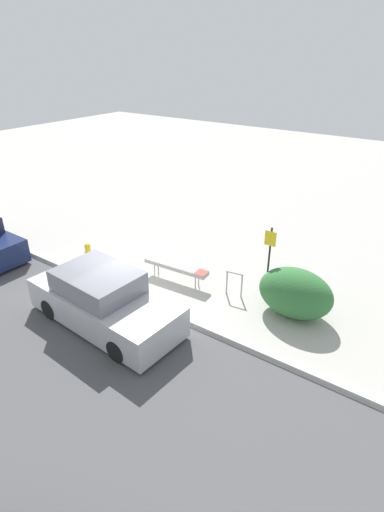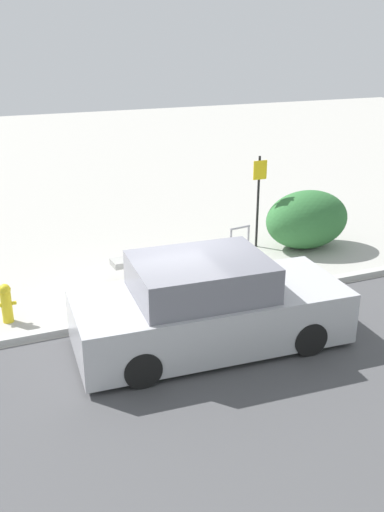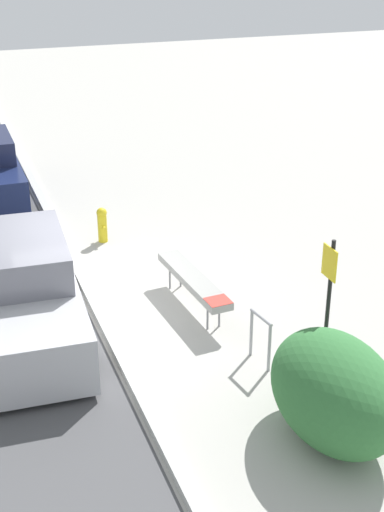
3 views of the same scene
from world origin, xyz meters
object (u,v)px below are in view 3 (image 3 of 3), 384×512
at_px(bike_rack, 260,335).
at_px(fire_hydrant, 102,224).
at_px(sign_post, 328,300).
at_px(parked_car_near, 17,292).
at_px(bench, 194,280).

relative_size(bike_rack, fire_hydrant, 1.08).
xyz_separation_m(sign_post, fire_hydrant, (-6.21, -1.77, -0.98)).
bearing_deg(sign_post, parked_car_near, -128.04).
distance_m(sign_post, parked_car_near, 5.06).
bearing_deg(fire_hydrant, bench, 13.49).
relative_size(bike_rack, sign_post, 0.36).
relative_size(bench, bike_rack, 2.84).
height_order(bench, fire_hydrant, fire_hydrant).
xyz_separation_m(bike_rack, fire_hydrant, (-5.41, -1.15, -0.09)).
xyz_separation_m(bench, parked_car_near, (-0.27, -2.99, 0.18)).
xyz_separation_m(bike_rack, parked_car_near, (-2.29, -3.33, 0.20)).
bearing_deg(parked_car_near, fire_hydrant, 148.56).
height_order(bench, sign_post, sign_post).
distance_m(bench, bike_rack, 2.05).
relative_size(bench, fire_hydrant, 3.06).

